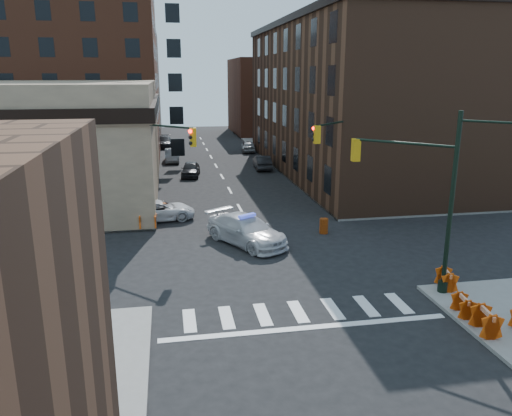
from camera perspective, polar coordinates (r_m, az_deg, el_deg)
name	(u,v)px	position (r m, az deg, el deg)	size (l,w,h in m)	color
ground	(266,255)	(27.38, 1.19, -5.43)	(140.00, 140.00, 0.00)	black
sidewalk_nw	(2,164)	(61.35, -27.05, 4.50)	(34.00, 54.50, 0.15)	gray
sidewalk_ne	(396,153)	(65.03, 15.68, 6.10)	(34.00, 54.50, 0.15)	gray
bank_building	(12,141)	(43.62, -26.11, 6.85)	(22.00, 22.00, 9.00)	#9E8668
apartment_block	(48,53)	(66.56, -22.67, 16.04)	(25.00, 25.00, 24.00)	brown
commercial_row_ne	(352,101)	(51.01, 10.88, 11.90)	(14.00, 34.00, 14.00)	#482C1D
filler_nw	(97,84)	(87.84, -17.74, 13.35)	(20.00, 18.00, 16.00)	brown
filler_ne	(281,96)	(85.37, 2.89, 12.64)	(16.00, 16.00, 12.00)	brown
signal_pole_se	(427,191)	(23.07, 18.91, 1.80)	(5.40, 5.27, 8.00)	black
signal_pole_nw	(155,164)	(30.94, -11.47, 5.00)	(3.58, 3.67, 8.00)	black
signal_pole_ne	(339,158)	(32.80, 9.48, 5.66)	(3.67, 3.58, 8.00)	black
tree_ne_near	(288,134)	(53.01, 3.71, 8.43)	(3.00, 3.00, 4.85)	black
tree_ne_far	(273,126)	(60.76, 1.91, 9.30)	(3.00, 3.00, 4.85)	black
police_car	(246,230)	(28.93, -1.10, -2.56)	(2.31, 5.69, 1.65)	silver
pickup	(159,210)	(34.31, -10.99, -0.28)	(2.22, 4.81, 1.34)	silver
parked_car_wnear	(191,169)	(48.69, -7.48, 4.43)	(1.65, 4.11, 1.40)	black
parked_car_wfar	(172,155)	(57.17, -9.58, 5.95)	(1.54, 4.42, 1.45)	#96999E
parked_car_wdeep	(164,142)	(68.87, -10.47, 7.45)	(2.09, 5.13, 1.49)	black
parked_car_enear	(262,162)	(51.95, 0.71, 5.25)	(1.53, 4.39, 1.45)	black
parked_car_efar	(248,146)	(63.83, -0.89, 7.07)	(1.67, 4.15, 1.41)	#94989C
pedestrian_a	(144,202)	(35.21, -12.68, 0.69)	(0.67, 0.44, 1.83)	black
pedestrian_b	(123,206)	(34.27, -14.98, 0.26)	(0.95, 0.74, 1.96)	black
pedestrian_c	(39,218)	(33.25, -23.56, -1.04)	(1.09, 0.45, 1.86)	#212532
barrel_road	(324,226)	(31.23, 7.76, -2.04)	(0.53, 0.53, 0.95)	red
barrel_bank	(164,210)	(35.21, -10.48, -0.19)	(0.53, 0.53, 0.94)	red
barricade_se_a	(446,280)	(24.38, 20.93, -7.65)	(1.16, 0.58, 0.87)	#D25C09
barricade_se_b	(463,306)	(22.11, 22.60, -10.29)	(1.07, 0.53, 0.80)	#C95309
barricade_se_d	(486,322)	(20.99, 24.78, -11.71)	(1.26, 0.63, 0.94)	#E9520A
barricade_nw_a	(148,221)	(32.15, -12.27, -1.48)	(1.25, 0.62, 0.94)	#CC5A09
barricade_nw_b	(94,220)	(33.11, -18.03, -1.35)	(1.33, 0.66, 1.00)	orange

